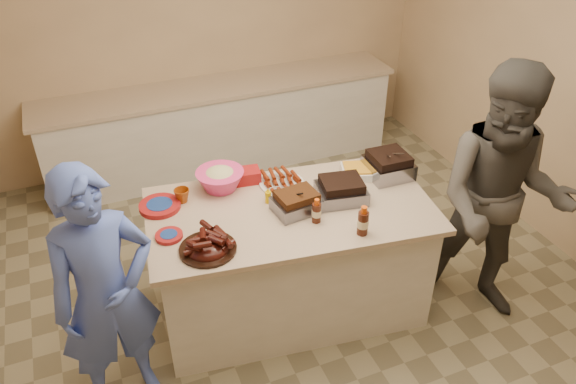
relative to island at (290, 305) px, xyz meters
name	(u,v)px	position (x,y,z in m)	size (l,w,h in m)	color
room	(308,299)	(0.15, 0.00, 0.00)	(4.50, 5.00, 2.70)	tan
back_counter	(222,126)	(0.15, 2.20, 0.45)	(3.60, 0.64, 0.90)	silver
island	(290,305)	(0.00, 0.00, 0.00)	(1.91, 1.01, 0.91)	silver
rib_platter	(208,250)	(-0.63, -0.21, 0.91)	(0.35, 0.35, 0.14)	#42110B
pulled_pork_tray	(297,210)	(0.03, -0.04, 0.91)	(0.30, 0.23, 0.09)	#47230F
brisket_tray	(341,199)	(0.36, -0.03, 0.91)	(0.32, 0.27, 0.10)	black
roasting_pan	(387,175)	(0.82, 0.12, 0.91)	(0.30, 0.30, 0.12)	gray
coleslaw_bowl	(221,188)	(-0.36, 0.41, 0.91)	(0.34, 0.34, 0.23)	#E8387E
sausage_plate	(282,184)	(0.05, 0.29, 0.91)	(0.32, 0.32, 0.05)	silver
mac_cheese_dish	(361,175)	(0.64, 0.19, 0.91)	(0.29, 0.21, 0.08)	gold
bbq_bottle_a	(316,221)	(0.10, -0.20, 0.91)	(0.06, 0.06, 0.17)	#3C170C
bbq_bottle_b	(362,233)	(0.31, -0.42, 0.91)	(0.07, 0.07, 0.20)	#3C170C
mustard_bottle	(268,202)	(-0.12, 0.12, 0.91)	(0.04, 0.04, 0.11)	#EDBE00
sauce_bowl	(277,198)	(-0.04, 0.15, 0.91)	(0.15, 0.05, 0.15)	silver
plate_stack_large	(160,208)	(-0.81, 0.33, 0.91)	(0.28, 0.28, 0.03)	maroon
plate_stack_small	(169,237)	(-0.82, 0.00, 0.91)	(0.17, 0.17, 0.02)	maroon
plastic_cup	(183,202)	(-0.65, 0.35, 0.91)	(0.11, 0.10, 0.11)	#8B3B0B
basket_stack	(247,181)	(-0.16, 0.43, 0.91)	(0.19, 0.14, 0.09)	maroon
guest_gray	(474,303)	(1.30, -0.51, 0.00)	(0.93, 1.91, 0.72)	#4B4843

